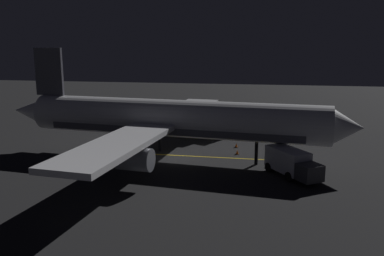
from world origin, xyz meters
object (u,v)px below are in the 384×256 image
Objects in this scene: traffic_cone_near_right at (236,145)px; traffic_cone_under_wing at (237,152)px; traffic_cone_near_left at (271,155)px; catering_truck at (207,127)px; baggage_truck at (291,163)px; airliner at (169,120)px; ground_crew_worker at (276,155)px.

traffic_cone_near_right is 1.00× the size of traffic_cone_under_wing.
traffic_cone_near_left is at bearing 83.96° from traffic_cone_under_wing.
catering_truck is 12.38× the size of traffic_cone_near_right.
baggage_truck reaches higher than traffic_cone_near_right.
airliner is 8.90m from traffic_cone_under_wing.
baggage_truck is at bearing 38.20° from traffic_cone_under_wing.
catering_truck is at bearing -141.43° from ground_crew_worker.
traffic_cone_near_right is (5.48, 4.46, -1.10)m from catering_truck.
traffic_cone_under_wing is at bearing -141.80° from baggage_truck.
traffic_cone_near_left is 3.88m from traffic_cone_under_wing.
airliner is at bearing -78.10° from traffic_cone_near_left.
baggage_truck is at bearing 14.87° from traffic_cone_near_left.
baggage_truck is at bearing 71.38° from airliner.
traffic_cone_near_left is at bearing 49.21° from traffic_cone_near_right.
traffic_cone_under_wing is (-2.78, 7.41, -4.07)m from airliner.
ground_crew_worker is at bearing 38.57° from catering_truck.
catering_truck is 7.15m from traffic_cone_near_right.
traffic_cone_near_left is (-6.78, -1.80, -1.08)m from baggage_truck.
traffic_cone_near_right is at bearing -130.79° from traffic_cone_near_left.
ground_crew_worker reaches higher than traffic_cone_near_left.
traffic_cone_near_left is at bearing 43.59° from catering_truck.
catering_truck is 14.69m from ground_crew_worker.
traffic_cone_under_wing is at bearing -96.04° from traffic_cone_near_left.
airliner is 73.48× the size of traffic_cone_near_left.
airliner is at bearing -69.42° from traffic_cone_under_wing.
baggage_truck is 11.81× the size of traffic_cone_under_wing.
traffic_cone_near_left is 1.00× the size of traffic_cone_under_wing.
catering_truck is 12.63m from traffic_cone_near_left.
traffic_cone_near_right is at bearing 130.40° from airliner.
traffic_cone_near_right is (-6.00, -4.69, -0.64)m from ground_crew_worker.
ground_crew_worker reaches higher than traffic_cone_near_right.
baggage_truck is 19.03m from catering_truck.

